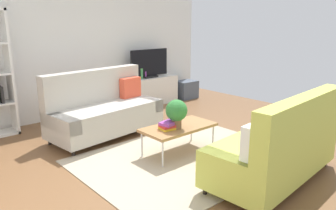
{
  "coord_description": "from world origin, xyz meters",
  "views": [
    {
      "loc": [
        -3.0,
        -3.44,
        1.9
      ],
      "look_at": [
        0.2,
        0.22,
        0.65
      ],
      "focal_mm": 35.11,
      "sensor_mm": 36.0,
      "label": 1
    }
  ],
  "objects_px": {
    "coffee_table": "(179,128)",
    "bottle_1": "(146,75)",
    "vase_1": "(132,76)",
    "tv_console": "(149,91)",
    "couch_green": "(278,147)",
    "potted_plant": "(177,112)",
    "couch_beige": "(104,110)",
    "bottle_0": "(142,74)",
    "storage_trunk": "(186,89)",
    "vase_0": "(127,77)",
    "tv": "(149,64)",
    "table_book_0": "(169,128)"
  },
  "relations": [
    {
      "from": "coffee_table",
      "to": "vase_0",
      "type": "xyz_separation_m",
      "value": [
        0.89,
        2.64,
        0.31
      ]
    },
    {
      "from": "tv_console",
      "to": "bottle_1",
      "type": "bearing_deg",
      "value": -162.45
    },
    {
      "from": "couch_green",
      "to": "bottle_0",
      "type": "bearing_deg",
      "value": 72.13
    },
    {
      "from": "vase_1",
      "to": "bottle_1",
      "type": "bearing_deg",
      "value": -16.06
    },
    {
      "from": "table_book_0",
      "to": "vase_1",
      "type": "relative_size",
      "value": 1.59
    },
    {
      "from": "couch_beige",
      "to": "vase_0",
      "type": "xyz_separation_m",
      "value": [
        1.29,
        1.21,
        0.26
      ]
    },
    {
      "from": "tv_console",
      "to": "bottle_0",
      "type": "distance_m",
      "value": 0.5
    },
    {
      "from": "couch_green",
      "to": "bottle_1",
      "type": "relative_size",
      "value": 12.84
    },
    {
      "from": "tv",
      "to": "vase_0",
      "type": "xyz_separation_m",
      "value": [
        -0.58,
        0.07,
        -0.25
      ]
    },
    {
      "from": "tv",
      "to": "tv_console",
      "type": "bearing_deg",
      "value": 90.0
    },
    {
      "from": "coffee_table",
      "to": "potted_plant",
      "type": "height_order",
      "value": "potted_plant"
    },
    {
      "from": "tv",
      "to": "potted_plant",
      "type": "distance_m",
      "value": 3.07
    },
    {
      "from": "storage_trunk",
      "to": "vase_1",
      "type": "xyz_separation_m",
      "value": [
        -1.54,
        0.15,
        0.5
      ]
    },
    {
      "from": "couch_green",
      "to": "coffee_table",
      "type": "distance_m",
      "value": 1.45
    },
    {
      "from": "coffee_table",
      "to": "vase_1",
      "type": "distance_m",
      "value": 2.85
    },
    {
      "from": "coffee_table",
      "to": "bottle_1",
      "type": "relative_size",
      "value": 7.21
    },
    {
      "from": "coffee_table",
      "to": "bottle_0",
      "type": "relative_size",
      "value": 4.74
    },
    {
      "from": "bottle_1",
      "to": "vase_1",
      "type": "bearing_deg",
      "value": 163.94
    },
    {
      "from": "storage_trunk",
      "to": "bottle_1",
      "type": "distance_m",
      "value": 1.32
    },
    {
      "from": "couch_beige",
      "to": "bottle_1",
      "type": "distance_m",
      "value": 2.09
    },
    {
      "from": "potted_plant",
      "to": "table_book_0",
      "type": "xyz_separation_m",
      "value": [
        -0.11,
        0.05,
        -0.23
      ]
    },
    {
      "from": "bottle_0",
      "to": "vase_0",
      "type": "bearing_deg",
      "value": 165.21
    },
    {
      "from": "couch_beige",
      "to": "potted_plant",
      "type": "height_order",
      "value": "couch_beige"
    },
    {
      "from": "vase_0",
      "to": "storage_trunk",
      "type": "bearing_deg",
      "value": -5.1
    },
    {
      "from": "couch_beige",
      "to": "bottle_0",
      "type": "bearing_deg",
      "value": -151.98
    },
    {
      "from": "table_book_0",
      "to": "bottle_0",
      "type": "relative_size",
      "value": 1.03
    },
    {
      "from": "tv",
      "to": "storage_trunk",
      "type": "distance_m",
      "value": 1.32
    },
    {
      "from": "table_book_0",
      "to": "coffee_table",
      "type": "bearing_deg",
      "value": 2.34
    },
    {
      "from": "potted_plant",
      "to": "bottle_0",
      "type": "relative_size",
      "value": 1.8
    },
    {
      "from": "tv_console",
      "to": "storage_trunk",
      "type": "relative_size",
      "value": 2.69
    },
    {
      "from": "tv_console",
      "to": "storage_trunk",
      "type": "distance_m",
      "value": 1.11
    },
    {
      "from": "coffee_table",
      "to": "storage_trunk",
      "type": "height_order",
      "value": "storage_trunk"
    },
    {
      "from": "vase_0",
      "to": "bottle_1",
      "type": "relative_size",
      "value": 0.82
    },
    {
      "from": "table_book_0",
      "to": "vase_0",
      "type": "height_order",
      "value": "vase_0"
    },
    {
      "from": "couch_green",
      "to": "vase_1",
      "type": "relative_size",
      "value": 12.95
    },
    {
      "from": "potted_plant",
      "to": "bottle_1",
      "type": "relative_size",
      "value": 2.73
    },
    {
      "from": "potted_plant",
      "to": "vase_1",
      "type": "relative_size",
      "value": 2.76
    },
    {
      "from": "tv_console",
      "to": "bottle_1",
      "type": "height_order",
      "value": "bottle_1"
    },
    {
      "from": "tv_console",
      "to": "table_book_0",
      "type": "height_order",
      "value": "tv_console"
    },
    {
      "from": "vase_0",
      "to": "bottle_0",
      "type": "xyz_separation_m",
      "value": [
        0.34,
        -0.09,
        0.05
      ]
    },
    {
      "from": "vase_1",
      "to": "tv_console",
      "type": "bearing_deg",
      "value": -6.5
    },
    {
      "from": "couch_green",
      "to": "potted_plant",
      "type": "distance_m",
      "value": 1.44
    },
    {
      "from": "tv",
      "to": "couch_beige",
      "type": "bearing_deg",
      "value": -148.51
    },
    {
      "from": "potted_plant",
      "to": "vase_1",
      "type": "xyz_separation_m",
      "value": [
        1.13,
        2.69,
        0.05
      ]
    },
    {
      "from": "coffee_table",
      "to": "tv",
      "type": "height_order",
      "value": "tv"
    },
    {
      "from": "couch_green",
      "to": "bottle_1",
      "type": "xyz_separation_m",
      "value": [
        1.06,
        3.97,
        0.27
      ]
    },
    {
      "from": "vase_1",
      "to": "coffee_table",
      "type": "bearing_deg",
      "value": -111.44
    },
    {
      "from": "potted_plant",
      "to": "vase_1",
      "type": "bearing_deg",
      "value": 67.21
    },
    {
      "from": "potted_plant",
      "to": "bottle_1",
      "type": "bearing_deg",
      "value": 60.98
    },
    {
      "from": "couch_green",
      "to": "tv",
      "type": "xyz_separation_m",
      "value": [
        1.19,
        3.99,
        0.51
      ]
    }
  ]
}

